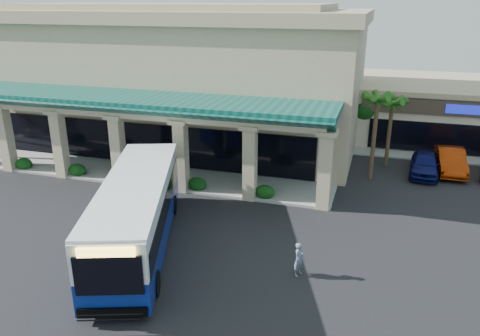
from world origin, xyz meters
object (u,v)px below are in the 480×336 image
(transit_bus, at_px, (137,214))
(car_silver, at_px, (425,164))
(pedestrian, at_px, (299,259))
(car_white, at_px, (450,161))

(transit_bus, height_order, car_silver, transit_bus)
(transit_bus, relative_size, car_silver, 2.71)
(transit_bus, distance_m, pedestrian, 8.15)
(car_white, bearing_deg, pedestrian, -117.34)
(transit_bus, xyz_separation_m, pedestrian, (8.09, -0.25, -0.99))
(transit_bus, bearing_deg, car_white, 25.95)
(transit_bus, bearing_deg, pedestrian, -20.95)
(pedestrian, relative_size, car_white, 0.31)
(transit_bus, relative_size, car_white, 2.50)
(car_silver, bearing_deg, transit_bus, -129.04)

